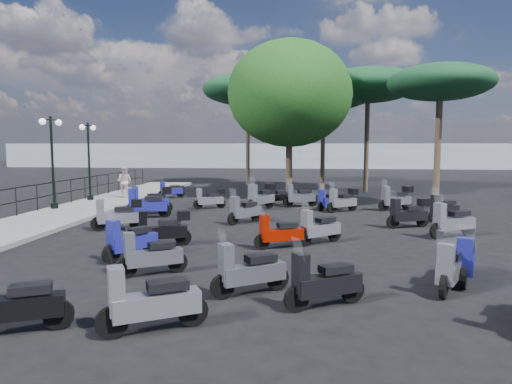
# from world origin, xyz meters

# --- Properties ---
(ground) EXTENTS (120.00, 120.00, 0.00)m
(ground) POSITION_xyz_m (0.00, 0.00, 0.00)
(ground) COLOR black
(ground) RESTS_ON ground
(sidewalk) EXTENTS (3.00, 30.00, 0.15)m
(sidewalk) POSITION_xyz_m (-6.50, 3.00, 0.07)
(sidewalk) COLOR #625F5E
(sidewalk) RESTS_ON ground
(railing) EXTENTS (0.04, 26.04, 1.10)m
(railing) POSITION_xyz_m (-7.80, 2.80, 0.90)
(railing) COLOR black
(railing) RESTS_ON sidewalk
(lamp_post_1) EXTENTS (0.49, 1.12, 3.89)m
(lamp_post_1) POSITION_xyz_m (-7.55, 4.31, 2.37)
(lamp_post_1) COLOR black
(lamp_post_1) RESTS_ON sidewalk
(lamp_post_2) EXTENTS (0.41, 1.10, 3.77)m
(lamp_post_2) POSITION_xyz_m (-7.45, 7.40, 2.30)
(lamp_post_2) COLOR black
(lamp_post_2) RESTS_ON sidewalk
(pedestrian_far) EXTENTS (0.84, 0.68, 1.62)m
(pedestrian_far) POSITION_xyz_m (-6.15, 8.56, 0.96)
(pedestrian_far) COLOR beige
(pedestrian_far) RESTS_ON sidewalk
(scooter_0) EXTENTS (1.54, 0.84, 1.31)m
(scooter_0) POSITION_xyz_m (-1.31, -7.74, 0.45)
(scooter_0) COLOR black
(scooter_0) RESTS_ON ground
(scooter_1) EXTENTS (1.01, 1.46, 1.33)m
(scooter_1) POSITION_xyz_m (-1.27, -3.15, 0.46)
(scooter_1) COLOR black
(scooter_1) RESTS_ON ground
(scooter_2) EXTENTS (1.64, 0.85, 1.36)m
(scooter_2) POSITION_xyz_m (-3.14, 0.52, 0.51)
(scooter_2) COLOR black
(scooter_2) RESTS_ON ground
(scooter_3) EXTENTS (1.75, 0.97, 1.48)m
(scooter_3) POSITION_xyz_m (-3.24, 4.08, 0.56)
(scooter_3) COLOR black
(scooter_3) RESTS_ON ground
(scooter_4) EXTENTS (1.27, 0.93, 1.18)m
(scooter_4) POSITION_xyz_m (-4.08, 9.71, 0.41)
(scooter_4) COLOR black
(scooter_4) RESTS_ON ground
(scooter_6) EXTENTS (1.55, 0.98, 1.37)m
(scooter_6) POSITION_xyz_m (0.73, -7.46, 0.47)
(scooter_6) COLOR black
(scooter_6) RESTS_ON ground
(scooter_7) EXTENTS (1.56, 0.85, 1.31)m
(scooter_7) POSITION_xyz_m (-0.90, -1.71, 0.49)
(scooter_7) COLOR black
(scooter_7) RESTS_ON ground
(scooter_8) EXTENTS (1.82, 0.74, 1.47)m
(scooter_8) POSITION_xyz_m (-3.09, 3.15, 0.51)
(scooter_8) COLOR black
(scooter_8) RESTS_ON ground
(scooter_9) EXTENTS (1.38, 0.84, 1.19)m
(scooter_9) POSITION_xyz_m (-1.13, 5.91, 0.45)
(scooter_9) COLOR black
(scooter_9) RESTS_ON ground
(scooter_10) EXTENTS (1.17, 1.64, 1.48)m
(scooter_10) POSITION_xyz_m (1.17, 5.85, 0.56)
(scooter_10) COLOR black
(scooter_10) RESTS_ON ground
(scooter_11) EXTENTS (1.45, 0.93, 1.28)m
(scooter_11) POSITION_xyz_m (3.38, -6.10, 0.45)
(scooter_11) COLOR black
(scooter_11) RESTS_ON ground
(scooter_12) EXTENTS (1.43, 1.01, 1.31)m
(scooter_12) POSITION_xyz_m (2.00, -5.55, 0.46)
(scooter_12) COLOR black
(scooter_12) RESTS_ON ground
(scooter_13) EXTENTS (1.39, 0.92, 1.25)m
(scooter_13) POSITION_xyz_m (-0.29, -4.48, 0.43)
(scooter_13) COLOR black
(scooter_13) RESTS_ON ground
(scooter_14) EXTENTS (1.11, 1.34, 1.30)m
(scooter_14) POSITION_xyz_m (0.87, 2.32, 0.45)
(scooter_14) COLOR black
(scooter_14) RESTS_ON ground
(scooter_15) EXTENTS (1.59, 0.84, 1.34)m
(scooter_15) POSITION_xyz_m (2.84, 6.98, 0.46)
(scooter_15) COLOR black
(scooter_15) RESTS_ON ground
(scooter_16) EXTENTS (1.30, 0.90, 1.18)m
(scooter_16) POSITION_xyz_m (1.78, 7.39, 0.41)
(scooter_16) COLOR black
(scooter_16) RESTS_ON ground
(scooter_18) EXTENTS (0.90, 1.50, 1.30)m
(scooter_18) POSITION_xyz_m (5.88, -4.92, 0.45)
(scooter_18) COLOR black
(scooter_18) RESTS_ON ground
(scooter_19) EXTENTS (1.44, 0.80, 1.22)m
(scooter_19) POSITION_xyz_m (2.37, -1.60, 0.42)
(scooter_19) COLOR black
(scooter_19) RESTS_ON ground
(scooter_20) EXTENTS (1.31, 1.13, 1.30)m
(scooter_20) POSITION_xyz_m (3.47, -0.87, 0.45)
(scooter_20) COLOR black
(scooter_20) RESTS_ON ground
(scooter_21) EXTENTS (1.38, 1.10, 1.29)m
(scooter_21) POSITION_xyz_m (4.69, 5.56, 0.49)
(scooter_21) COLOR black
(scooter_21) RESTS_ON ground
(scooter_22) EXTENTS (0.92, 1.29, 1.18)m
(scooter_22) POSITION_xyz_m (4.05, 6.10, 0.41)
(scooter_22) COLOR black
(scooter_22) RESTS_ON ground
(scooter_24) EXTENTS (0.80, 1.55, 1.30)m
(scooter_24) POSITION_xyz_m (6.39, -4.28, 0.45)
(scooter_24) COLOR black
(scooter_24) RESTS_ON ground
(scooter_25) EXTENTS (1.61, 0.99, 1.41)m
(scooter_25) POSITION_xyz_m (7.57, 0.43, 0.49)
(scooter_25) COLOR black
(scooter_25) RESTS_ON ground
(scooter_26) EXTENTS (1.38, 1.05, 1.30)m
(scooter_26) POSITION_xyz_m (8.24, 3.58, 0.45)
(scooter_26) COLOR black
(scooter_26) RESTS_ON ground
(scooter_27) EXTENTS (1.56, 0.85, 1.31)m
(scooter_27) POSITION_xyz_m (6.63, 2.03, 0.49)
(scooter_27) COLOR black
(scooter_27) RESTS_ON ground
(scooter_28) EXTENTS (1.60, 0.99, 1.38)m
(scooter_28) POSITION_xyz_m (7.03, 6.25, 0.52)
(scooter_28) COLOR black
(scooter_28) RESTS_ON ground
(broadleaf_tree) EXTENTS (6.62, 6.62, 8.35)m
(broadleaf_tree) POSITION_xyz_m (2.23, 10.59, 5.53)
(broadleaf_tree) COLOR #38281E
(broadleaf_tree) RESTS_ON ground
(pine_0) EXTENTS (6.55, 6.55, 7.25)m
(pine_0) POSITION_xyz_m (4.20, 15.13, 6.09)
(pine_0) COLOR #38281E
(pine_0) RESTS_ON ground
(pine_1) EXTENTS (5.99, 5.99, 7.45)m
(pine_1) POSITION_xyz_m (6.80, 14.43, 6.38)
(pine_1) COLOR #38281E
(pine_1) RESTS_ON ground
(pine_2) EXTENTS (6.35, 6.35, 7.81)m
(pine_2) POSITION_xyz_m (-0.96, 18.32, 6.68)
(pine_2) COLOR #38281E
(pine_2) RESTS_ON ground
(pine_3) EXTENTS (4.58, 4.58, 6.37)m
(pine_3) POSITION_xyz_m (8.92, 7.08, 5.53)
(pine_3) COLOR #38281E
(pine_3) RESTS_ON ground
(distant_hills) EXTENTS (70.00, 8.00, 3.00)m
(distant_hills) POSITION_xyz_m (0.00, 45.00, 1.50)
(distant_hills) COLOR gray
(distant_hills) RESTS_ON ground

